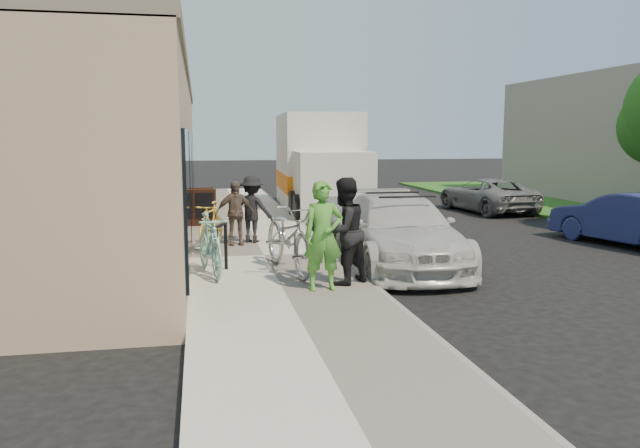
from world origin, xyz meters
TOP-DOWN VIEW (x-y plane):
  - ground at (0.00, 0.00)m, footprint 120.00×120.00m
  - sidewalk at (-2.00, 3.00)m, footprint 3.00×34.00m
  - curb at (-0.45, 3.00)m, footprint 0.12×34.00m
  - storefront at (-5.24, 7.99)m, footprint 3.60×20.00m
  - bike_rack at (-2.93, 1.47)m, footprint 0.25×0.61m
  - sandwich_board at (-3.17, 7.67)m, footprint 0.68×0.69m
  - sedan_white at (0.60, 2.08)m, footprint 2.28×5.02m
  - sedan_silver at (0.47, 6.79)m, footprint 1.29×2.99m
  - moving_truck at (0.88, 11.66)m, footprint 2.89×6.99m
  - far_car_blue at (6.77, 3.31)m, footprint 2.23×4.13m
  - far_car_gray at (6.51, 10.30)m, footprint 2.34×4.36m
  - tandem_bike at (-1.71, 1.34)m, footprint 1.26×2.56m
  - woman_rider at (-1.37, -0.14)m, footprint 0.65×0.44m
  - man_standing at (-0.95, 0.22)m, footprint 1.09×1.04m
  - cruiser_bike_a at (-3.13, 1.34)m, footprint 0.83×1.86m
  - cruiser_bike_b at (-3.07, 3.30)m, footprint 0.83×1.64m
  - cruiser_bike_c at (-3.05, 4.19)m, footprint 0.96×1.73m
  - bystander_a at (-2.09, 4.65)m, footprint 1.15×0.97m
  - bystander_b at (-2.51, 4.36)m, footprint 0.89×0.43m

SIDE VIEW (x-z plane):
  - ground at x=0.00m, z-range 0.00..0.00m
  - curb at x=-0.45m, z-range 0.00..0.13m
  - sidewalk at x=-2.00m, z-range 0.00..0.15m
  - sedan_silver at x=0.47m, z-range 0.00..1.00m
  - cruiser_bike_b at x=-3.07m, z-range 0.15..0.97m
  - far_car_gray at x=6.51m, z-range 0.00..1.16m
  - far_car_blue at x=6.77m, z-range 0.00..1.29m
  - cruiser_bike_c at x=-3.05m, z-range 0.15..1.15m
  - sandwich_board at x=-3.17m, z-range 0.16..1.18m
  - cruiser_bike_a at x=-3.13m, z-range 0.15..1.23m
  - bike_rack at x=-2.93m, z-range 0.24..1.14m
  - sedan_white at x=0.60m, z-range -0.02..1.45m
  - tandem_bike at x=-1.71m, z-range 0.15..1.44m
  - bystander_b at x=-2.51m, z-range 0.15..1.61m
  - bystander_a at x=-2.09m, z-range 0.15..1.70m
  - woman_rider at x=-1.37m, z-range 0.15..1.90m
  - man_standing at x=-0.95m, z-range 0.15..1.93m
  - moving_truck at x=0.88m, z-range -0.19..3.19m
  - storefront at x=-5.24m, z-range 0.01..4.24m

